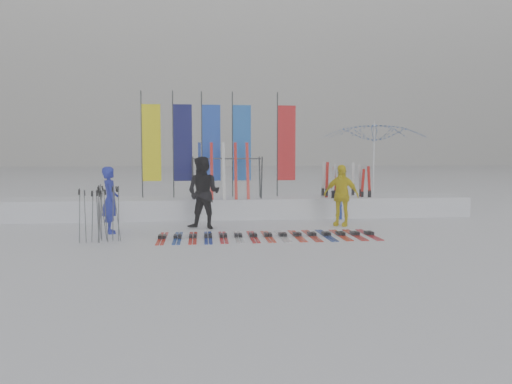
{
  "coord_description": "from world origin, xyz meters",
  "views": [
    {
      "loc": [
        -1.11,
        -10.46,
        1.97
      ],
      "look_at": [
        0.2,
        1.6,
        1.0
      ],
      "focal_mm": 35.0,
      "sensor_mm": 36.0,
      "label": 1
    }
  ],
  "objects": [
    {
      "name": "snow_bank",
      "position": [
        0.0,
        4.6,
        0.3
      ],
      "size": [
        14.0,
        1.6,
        0.6
      ],
      "primitive_type": "cube",
      "color": "white",
      "rests_on": "ground"
    },
    {
      "name": "ski_row",
      "position": [
        0.39,
        0.96,
        0.03
      ],
      "size": [
        5.04,
        1.69,
        0.07
      ],
      "color": "red",
      "rests_on": "ground"
    },
    {
      "name": "pole_cluster",
      "position": [
        -3.33,
        0.77,
        0.6
      ],
      "size": [
        0.88,
        0.67,
        1.25
      ],
      "color": "#595B60",
      "rests_on": "ground"
    },
    {
      "name": "ground",
      "position": [
        0.0,
        0.0,
        0.0
      ],
      "size": [
        120.0,
        120.0,
        0.0
      ],
      "primitive_type": "plane",
      "color": "white",
      "rests_on": "ground"
    },
    {
      "name": "person_black",
      "position": [
        -1.07,
        2.33,
        0.93
      ],
      "size": [
        1.11,
        1.01,
        1.86
      ],
      "primitive_type": "imported",
      "rotation": [
        0.0,
        0.0,
        -0.42
      ],
      "color": "black",
      "rests_on": "ground"
    },
    {
      "name": "person_blue",
      "position": [
        -3.33,
        1.9,
        0.81
      ],
      "size": [
        0.54,
        0.68,
        1.62
      ],
      "primitive_type": "imported",
      "rotation": [
        0.0,
        0.0,
        1.86
      ],
      "color": "#1D28AA",
      "rests_on": "ground"
    },
    {
      "name": "feather_flags",
      "position": [
        -0.73,
        4.82,
        2.24
      ],
      "size": [
        4.69,
        0.1,
        3.2
      ],
      "color": "#383A3F",
      "rests_on": "ground"
    },
    {
      "name": "person_yellow",
      "position": [
        2.59,
        2.51,
        0.82
      ],
      "size": [
        1.02,
        0.86,
        1.64
      ],
      "primitive_type": "imported",
      "rotation": [
        0.0,
        0.0,
        -0.59
      ],
      "color": "yellow",
      "rests_on": "ground"
    },
    {
      "name": "tent_canopy",
      "position": [
        4.48,
        5.33,
        1.51
      ],
      "size": [
        4.22,
        4.26,
        3.02
      ],
      "primitive_type": "imported",
      "rotation": [
        0.0,
        0.0,
        -0.33
      ],
      "color": "white",
      "rests_on": "ground"
    },
    {
      "name": "upright_skis",
      "position": [
        3.14,
        4.29,
        0.79
      ],
      "size": [
        1.48,
        0.97,
        1.69
      ],
      "color": "navy",
      "rests_on": "ground"
    },
    {
      "name": "ski_rack",
      "position": [
        -0.38,
        4.2,
        1.38
      ],
      "size": [
        2.04,
        0.8,
        1.23
      ],
      "color": "#383A3F",
      "rests_on": "ground"
    }
  ]
}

